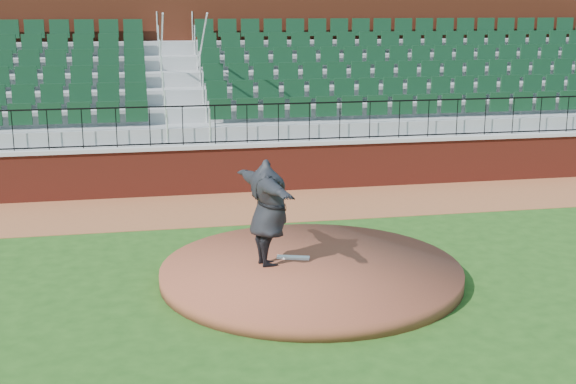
# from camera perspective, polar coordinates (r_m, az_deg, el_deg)

# --- Properties ---
(ground) EXTENTS (90.00, 90.00, 0.00)m
(ground) POSITION_cam_1_polar(r_m,az_deg,el_deg) (13.75, 1.22, -6.74)
(ground) COLOR #1F4714
(ground) RESTS_ON ground
(warning_track) EXTENTS (34.00, 3.20, 0.01)m
(warning_track) POSITION_cam_1_polar(r_m,az_deg,el_deg) (18.81, -2.30, -1.05)
(warning_track) COLOR brown
(warning_track) RESTS_ON ground
(field_wall) EXTENTS (34.00, 0.35, 1.20)m
(field_wall) POSITION_cam_1_polar(r_m,az_deg,el_deg) (20.21, -3.02, 1.72)
(field_wall) COLOR maroon
(field_wall) RESTS_ON ground
(wall_cap) EXTENTS (34.00, 0.45, 0.10)m
(wall_cap) POSITION_cam_1_polar(r_m,az_deg,el_deg) (20.09, -3.04, 3.54)
(wall_cap) COLOR #B7B7B7
(wall_cap) RESTS_ON field_wall
(wall_railing) EXTENTS (34.00, 0.05, 1.00)m
(wall_railing) POSITION_cam_1_polar(r_m,az_deg,el_deg) (19.99, -3.06, 5.09)
(wall_railing) COLOR black
(wall_railing) RESTS_ON wall_cap
(seating_stands) EXTENTS (34.00, 5.10, 4.60)m
(seating_stands) POSITION_cam_1_polar(r_m,az_deg,el_deg) (22.61, -4.07, 7.36)
(seating_stands) COLOR gray
(seating_stands) RESTS_ON ground
(concourse_wall) EXTENTS (34.00, 0.50, 5.50)m
(concourse_wall) POSITION_cam_1_polar(r_m,az_deg,el_deg) (25.33, -4.89, 9.06)
(concourse_wall) COLOR maroon
(concourse_wall) RESTS_ON ground
(pitchers_mound) EXTENTS (5.41, 5.41, 0.25)m
(pitchers_mound) POSITION_cam_1_polar(r_m,az_deg,el_deg) (13.87, 1.72, -6.00)
(pitchers_mound) COLOR brown
(pitchers_mound) RESTS_ON ground
(pitching_rubber) EXTENTS (0.62, 0.33, 0.04)m
(pitching_rubber) POSITION_cam_1_polar(r_m,az_deg,el_deg) (14.21, 0.38, -4.89)
(pitching_rubber) COLOR white
(pitching_rubber) RESTS_ON pitchers_mound
(pitcher) EXTENTS (1.14, 2.47, 1.94)m
(pitcher) POSITION_cam_1_polar(r_m,az_deg,el_deg) (13.60, -1.49, -1.56)
(pitcher) COLOR black
(pitcher) RESTS_ON pitchers_mound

